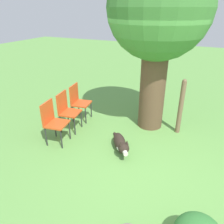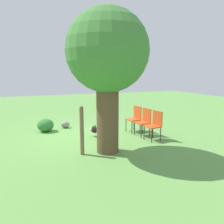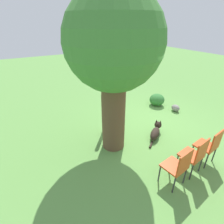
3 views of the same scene
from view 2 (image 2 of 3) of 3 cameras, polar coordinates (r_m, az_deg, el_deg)
ground_plane at (r=7.41m, az=-7.25°, el=-6.68°), size 30.00×30.00×0.00m
oak_tree at (r=5.75m, az=-1.23°, el=14.59°), size 2.15×2.15×3.77m
dog at (r=7.32m, az=-2.93°, el=-5.54°), size 0.71×0.93×0.41m
fence_post at (r=5.77m, az=-7.89°, el=-4.77°), size 0.11×0.11×1.31m
red_chair_0 at (r=8.06m, az=6.03°, el=-1.31°), size 0.48×0.50×0.94m
red_chair_1 at (r=7.59m, az=8.40°, el=-2.08°), size 0.48×0.50×0.94m
red_chair_2 at (r=7.14m, az=11.08°, el=-2.94°), size 0.48×0.50×0.94m
garden_rock at (r=8.80m, az=-12.09°, el=-3.26°), size 0.34×0.24×0.26m
low_shrub at (r=8.44m, az=-16.98°, el=-3.30°), size 0.59×0.59×0.47m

